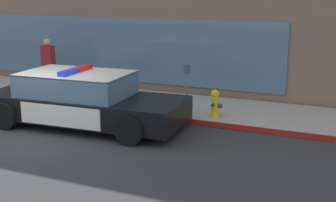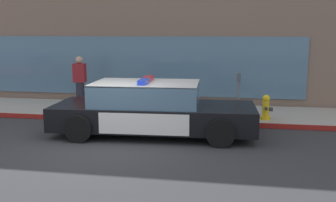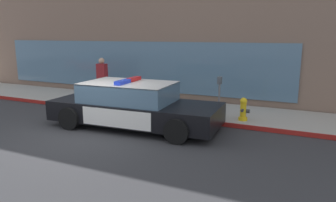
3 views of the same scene
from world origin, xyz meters
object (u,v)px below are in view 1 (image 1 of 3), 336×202
object	(u,v)px
fire_hydrant	(215,104)
pedestrian_on_sidewalk	(48,64)
police_cruiser	(82,100)
parking_meter	(187,80)

from	to	relation	value
fire_hydrant	pedestrian_on_sidewalk	size ratio (longest dim) A/B	0.42
police_cruiser	parking_meter	world-z (taller)	police_cruiser
police_cruiser	parking_meter	bearing A→B (deg)	33.80
police_cruiser	pedestrian_on_sidewalk	bearing A→B (deg)	136.73
police_cruiser	pedestrian_on_sidewalk	size ratio (longest dim) A/B	3.09
police_cruiser	parking_meter	size ratio (longest dim) A/B	3.94
fire_hydrant	parking_meter	bearing A→B (deg)	178.75
police_cruiser	parking_meter	xyz separation A→B (m)	(2.22, 1.66, 0.40)
fire_hydrant	pedestrian_on_sidewalk	distance (m)	6.14
police_cruiser	fire_hydrant	size ratio (longest dim) A/B	7.28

